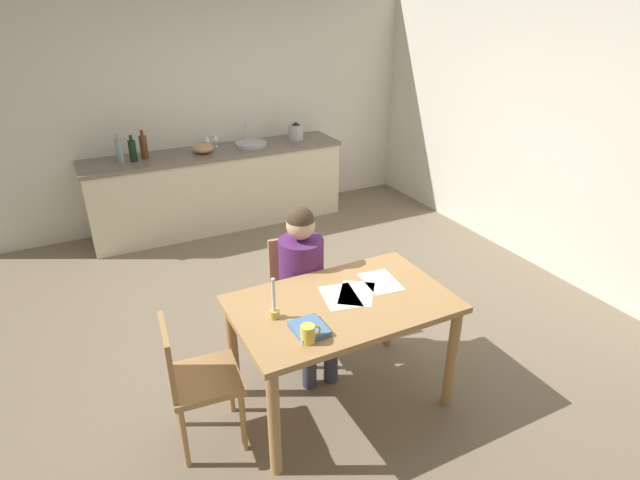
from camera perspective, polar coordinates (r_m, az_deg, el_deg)
The scene contains 22 objects.
ground_plane at distance 4.42m, azimuth -2.15°, elevation -8.98°, with size 5.20×5.20×0.04m, color #7A6B56.
wall_back at distance 6.22m, azimuth -12.84°, elevation 14.01°, with size 5.20×0.12×2.60m, color silver.
wall_right at distance 5.40m, azimuth 23.95°, elevation 10.77°, with size 0.12×5.20×2.60m, color silver.
kitchen_counter at distance 6.10m, azimuth -11.18°, elevation 5.65°, with size 2.89×0.64×0.90m.
dining_table at distance 3.27m, azimuth 2.45°, elevation -8.48°, with size 1.36×0.83×0.77m.
chair_at_table at distance 3.85m, azimuth -2.45°, elevation -5.59°, with size 0.44×0.44×0.88m.
person_seated at distance 3.63m, azimuth -1.73°, elevation -4.27°, with size 0.36×0.61×1.19m.
chair_side_empty at distance 3.17m, azimuth -13.78°, elevation -14.60°, with size 0.44×0.44×0.86m.
coffee_mug at distance 2.84m, azimuth -1.30°, elevation -10.33°, with size 0.12×0.08×0.10m.
candlestick at distance 3.03m, azimuth -5.10°, elevation -7.40°, with size 0.06×0.06×0.26m.
book_magazine at distance 2.94m, azimuth -1.22°, elevation -9.78°, with size 0.18×0.21×0.03m, color #4F7BB0.
paper_letter at distance 3.29m, azimuth 4.09°, elevation -5.89°, with size 0.21×0.30×0.00m, color white.
paper_bill at distance 3.25m, azimuth 2.23°, elevation -6.26°, with size 0.21×0.30×0.00m, color white.
paper_envelope at distance 3.43m, azimuth 6.73°, elevation -4.59°, with size 0.21×0.30×0.00m, color white.
sink_unit at distance 6.09m, azimuth -7.66°, elevation 10.51°, with size 0.36×0.36×0.24m.
bottle_oil at distance 5.76m, azimuth -21.28°, elevation 9.20°, with size 0.08×0.08×0.30m.
bottle_vinegar at distance 5.76m, azimuth -20.03°, elevation 9.31°, with size 0.08×0.08×0.28m.
bottle_wine_red at distance 5.82m, azimuth -18.93°, elevation 9.74°, with size 0.08×0.08×0.30m.
mixing_bowl at distance 5.89m, azimuth -12.83°, elevation 9.89°, with size 0.24×0.24×0.11m, color tan.
stovetop_kettle at distance 6.27m, azimuth -2.69°, elevation 11.86°, with size 0.18×0.18×0.22m.
wine_glass_near_sink at distance 6.10m, azimuth -11.52°, elevation 11.08°, with size 0.07×0.07×0.15m.
wine_glass_by_kettle at distance 6.07m, azimuth -12.49°, elevation 10.93°, with size 0.07×0.07×0.15m.
Camera 1 is at (-1.50, -3.31, 2.49)m, focal length 28.91 mm.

